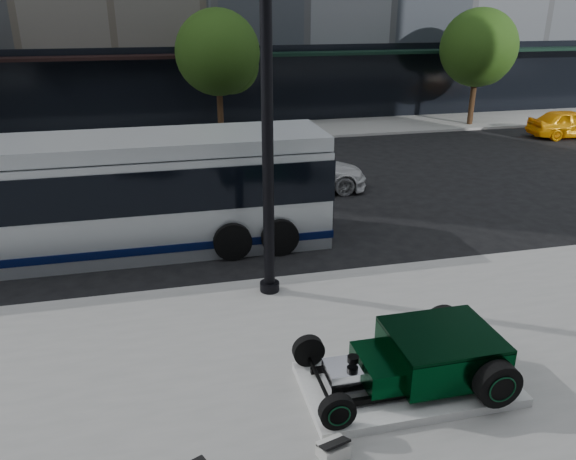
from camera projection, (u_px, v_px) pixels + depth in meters
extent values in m
plane|color=black|center=(245.00, 249.00, 14.63)|extent=(120.00, 120.00, 0.00)
cube|color=gray|center=(198.00, 134.00, 27.24)|extent=(70.00, 4.00, 0.12)
cube|color=black|center=(427.00, 80.00, 31.29)|extent=(24.00, 0.50, 4.00)
cube|color=black|center=(435.00, 51.00, 30.15)|extent=(24.00, 1.60, 0.15)
cylinder|color=black|center=(220.00, 109.00, 26.05)|extent=(0.28, 0.28, 2.60)
sphere|color=#1B380F|center=(218.00, 52.00, 25.11)|extent=(3.80, 3.80, 3.80)
sphere|color=#1B380F|center=(231.00, 65.00, 25.74)|extent=(2.60, 2.60, 2.60)
cylinder|color=black|center=(472.00, 99.00, 28.83)|extent=(0.28, 0.28, 2.60)
sphere|color=#1B380F|center=(479.00, 48.00, 27.90)|extent=(3.80, 3.80, 3.80)
sphere|color=#1B380F|center=(485.00, 59.00, 28.52)|extent=(2.60, 2.60, 2.60)
cube|color=silver|center=(407.00, 383.00, 9.13)|extent=(3.40, 1.80, 0.15)
cube|color=black|center=(420.00, 392.00, 8.66)|extent=(3.00, 0.08, 0.10)
cube|color=black|center=(396.00, 359.00, 9.47)|extent=(3.00, 0.08, 0.10)
cube|color=black|center=(441.00, 352.00, 9.06)|extent=(1.70, 1.45, 0.62)
cube|color=black|center=(443.00, 334.00, 8.93)|extent=(1.70, 1.45, 0.06)
cube|color=black|center=(376.00, 367.00, 8.86)|extent=(0.55, 1.05, 0.38)
cube|color=silver|center=(343.00, 375.00, 8.77)|extent=(0.55, 0.55, 0.34)
cylinder|color=black|center=(353.00, 359.00, 8.70)|extent=(0.18, 0.18, 0.10)
cylinder|color=black|center=(322.00, 385.00, 8.74)|extent=(0.06, 1.55, 0.06)
cylinder|color=black|center=(497.00, 384.00, 8.43)|extent=(0.72, 0.24, 0.72)
cylinder|color=black|center=(502.00, 389.00, 8.32)|extent=(0.37, 0.02, 0.37)
torus|color=#0A381E|center=(503.00, 390.00, 8.30)|extent=(0.44, 0.02, 0.44)
cylinder|color=black|center=(443.00, 326.00, 9.96)|extent=(0.72, 0.24, 0.72)
cylinder|color=black|center=(440.00, 322.00, 10.08)|extent=(0.37, 0.02, 0.37)
torus|color=#0A381E|center=(439.00, 322.00, 10.09)|extent=(0.44, 0.02, 0.44)
cylinder|color=black|center=(337.00, 412.00, 7.99)|extent=(0.54, 0.16, 0.54)
cylinder|color=black|center=(339.00, 416.00, 7.91)|extent=(0.28, 0.02, 0.28)
torus|color=#0A381E|center=(339.00, 416.00, 7.90)|extent=(0.34, 0.02, 0.34)
cylinder|color=black|center=(308.00, 351.00, 9.40)|extent=(0.54, 0.16, 0.54)
cylinder|color=black|center=(307.00, 348.00, 9.48)|extent=(0.28, 0.02, 0.28)
torus|color=#0A381E|center=(307.00, 347.00, 9.49)|extent=(0.34, 0.02, 0.34)
cube|color=silver|center=(333.00, 450.00, 7.73)|extent=(0.47, 0.40, 0.22)
cube|color=black|center=(333.00, 443.00, 7.68)|extent=(0.46, 0.38, 0.15)
cylinder|color=black|center=(267.00, 113.00, 10.83)|extent=(0.23, 0.23, 7.72)
cylinder|color=black|center=(270.00, 286.00, 12.23)|extent=(0.42, 0.42, 0.19)
cube|color=silver|center=(89.00, 204.00, 14.04)|extent=(12.00, 2.55, 2.55)
cube|color=#071241|center=(93.00, 236.00, 14.36)|extent=(12.05, 2.60, 0.20)
cube|color=black|center=(86.00, 182.00, 13.82)|extent=(12.05, 2.60, 1.05)
cube|color=silver|center=(81.00, 147.00, 13.49)|extent=(12.00, 2.40, 0.35)
cube|color=black|center=(320.00, 178.00, 15.23)|extent=(0.06, 2.30, 1.70)
cylinder|color=black|center=(232.00, 241.00, 13.89)|extent=(0.96, 0.28, 0.96)
cylinder|color=black|center=(220.00, 207.00, 16.24)|extent=(0.96, 0.28, 0.96)
cylinder|color=black|center=(280.00, 237.00, 14.15)|extent=(0.96, 0.28, 0.96)
cylinder|color=black|center=(260.00, 204.00, 16.49)|extent=(0.96, 0.28, 0.96)
imported|color=silver|center=(298.00, 171.00, 19.05)|extent=(4.81, 2.44, 1.34)
imported|color=#FFA909|center=(571.00, 124.00, 26.62)|extent=(4.04, 1.99, 1.33)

